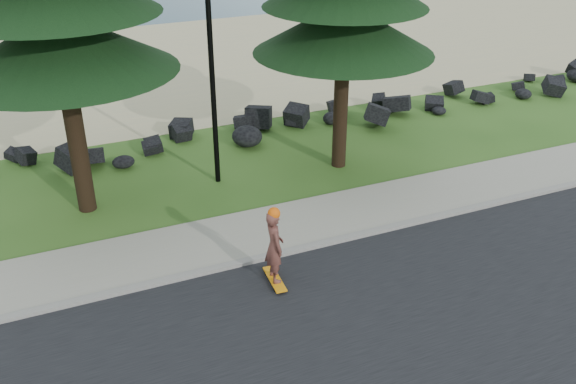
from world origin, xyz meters
name	(u,v)px	position (x,y,z in m)	size (l,w,h in m)	color
ground	(260,237)	(0.00, 0.00, 0.00)	(160.00, 160.00, 0.00)	#2D531A
road	(351,361)	(0.00, -4.50, 0.01)	(160.00, 7.00, 0.02)	black
kerb	(274,255)	(0.00, -0.90, 0.05)	(160.00, 0.20, 0.10)	gray
sidewalk	(257,232)	(0.00, 0.20, 0.04)	(160.00, 2.00, 0.08)	gray
beach_sand	(135,69)	(0.00, 14.50, 0.01)	(160.00, 15.00, 0.01)	#CDBB88
seawall_boulders	(194,148)	(0.00, 5.60, 0.00)	(60.00, 2.40, 1.10)	black
lamp_post	(209,30)	(0.00, 3.20, 4.13)	(0.25, 0.14, 8.14)	black
skateboarder	(274,247)	(-0.36, -1.80, 0.90)	(0.42, 0.97, 1.77)	orange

